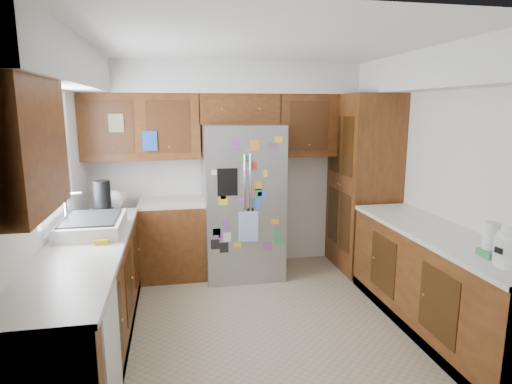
% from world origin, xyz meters
% --- Properties ---
extents(floor, '(3.60, 3.60, 0.00)m').
position_xyz_m(floor, '(0.00, 0.00, 0.00)').
color(floor, tan).
rests_on(floor, ground).
extents(room_shell, '(3.64, 3.24, 2.52)m').
position_xyz_m(room_shell, '(-0.11, 0.36, 1.82)').
color(room_shell, white).
rests_on(room_shell, ground).
extents(left_counter_run, '(1.36, 3.20, 0.92)m').
position_xyz_m(left_counter_run, '(-1.36, 0.03, 0.43)').
color(left_counter_run, '#4A210E').
rests_on(left_counter_run, ground).
extents(right_counter_run, '(0.63, 2.25, 0.92)m').
position_xyz_m(right_counter_run, '(1.50, -0.47, 0.42)').
color(right_counter_run, '#4A210E').
rests_on(right_counter_run, ground).
extents(pantry, '(0.60, 0.90, 2.15)m').
position_xyz_m(pantry, '(1.50, 1.15, 1.07)').
color(pantry, '#4A210E').
rests_on(pantry, ground).
extents(fridge, '(0.90, 0.79, 1.80)m').
position_xyz_m(fridge, '(-0.00, 1.20, 0.90)').
color(fridge, '#98979C').
rests_on(fridge, ground).
extents(bridge_cabinet, '(0.96, 0.34, 0.35)m').
position_xyz_m(bridge_cabinet, '(0.00, 1.43, 1.98)').
color(bridge_cabinet, '#4A210E').
rests_on(bridge_cabinet, fridge).
extents(fridge_top_items, '(0.88, 0.33, 0.29)m').
position_xyz_m(fridge_top_items, '(-0.07, 1.41, 2.28)').
color(fridge_top_items, '#194BA8').
rests_on(fridge_top_items, bridge_cabinet).
extents(sink_assembly, '(0.52, 0.75, 0.37)m').
position_xyz_m(sink_assembly, '(-1.50, 0.10, 0.99)').
color(sink_assembly, silver).
rests_on(sink_assembly, left_counter_run).
extents(left_counter_clutter, '(0.32, 0.97, 0.38)m').
position_xyz_m(left_counter_clutter, '(-1.47, 0.80, 1.05)').
color(left_counter_clutter, black).
rests_on(left_counter_clutter, left_counter_run).
extents(paper_towel, '(0.11, 0.11, 0.25)m').
position_xyz_m(paper_towel, '(1.47, -1.08, 1.05)').
color(paper_towel, white).
rests_on(paper_towel, right_counter_run).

